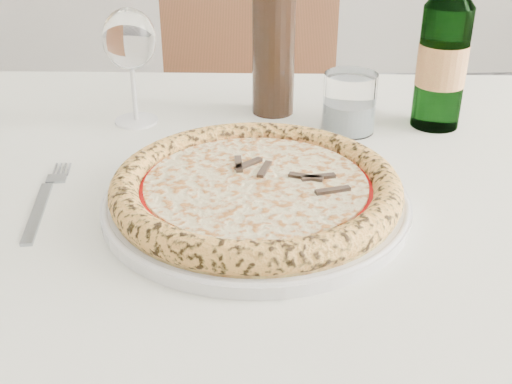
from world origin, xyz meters
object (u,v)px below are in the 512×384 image
at_px(dining_table, 254,231).
at_px(beer_bottle, 443,53).
at_px(pizza, 256,187).
at_px(tumbler, 349,107).
at_px(chair_far, 250,118).
at_px(plate, 256,201).
at_px(wine_glass, 129,42).
at_px(wine_bottle, 274,41).

distance_m(dining_table, beer_bottle, 0.37).
xyz_separation_m(pizza, tumbler, (0.14, 0.23, 0.01)).
height_order(dining_table, tumbler, tumbler).
height_order(chair_far, pizza, chair_far).
relative_size(pizza, tumbler, 3.84).
xyz_separation_m(dining_table, plate, (-0.00, -0.10, 0.10)).
bearing_deg(wine_glass, chair_far, 72.96).
xyz_separation_m(plate, beer_bottle, (0.27, 0.25, 0.10)).
bearing_deg(pizza, beer_bottle, 42.31).
bearing_deg(tumbler, plate, -121.36).
relative_size(dining_table, chair_far, 1.54).
distance_m(chair_far, beer_bottle, 0.75).
bearing_deg(beer_bottle, dining_table, -151.46).
distance_m(chair_far, pizza, 0.89).
xyz_separation_m(dining_table, wine_bottle, (0.03, 0.21, 0.20)).
bearing_deg(chair_far, dining_table, -90.37).
distance_m(plate, tumbler, 0.27).
bearing_deg(tumbler, wine_glass, 172.67).
height_order(dining_table, beer_bottle, beer_bottle).
bearing_deg(wine_bottle, beer_bottle, -14.37).
bearing_deg(dining_table, beer_bottle, 28.54).
xyz_separation_m(dining_table, beer_bottle, (0.27, 0.15, 0.20)).
distance_m(dining_table, pizza, 0.15).
xyz_separation_m(pizza, wine_bottle, (0.03, 0.31, 0.09)).
xyz_separation_m(chair_far, plate, (-0.00, -0.86, 0.23)).
xyz_separation_m(dining_table, wine_glass, (-0.18, 0.17, 0.21)).
height_order(plate, wine_bottle, wine_bottle).
xyz_separation_m(wine_glass, tumbler, (0.32, -0.04, -0.09)).
bearing_deg(chair_far, plate, -90.33).
bearing_deg(pizza, plate, 60.00).
relative_size(dining_table, beer_bottle, 5.25).
bearing_deg(plate, wine_bottle, 83.79).
distance_m(plate, wine_glass, 0.34).
bearing_deg(pizza, chair_far, 89.67).
bearing_deg(wine_glass, beer_bottle, -2.85).
bearing_deg(plate, pizza, -120.00).
height_order(chair_far, wine_glass, chair_far).
distance_m(dining_table, tumbler, 0.23).
bearing_deg(pizza, dining_table, 90.00).
relative_size(plate, pizza, 1.06).
height_order(tumbler, beer_bottle, beer_bottle).
relative_size(tumbler, wine_bottle, 0.32).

